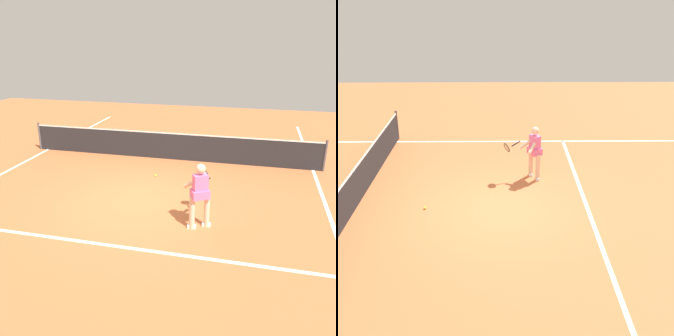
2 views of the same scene
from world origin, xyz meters
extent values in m
plane|color=#C66638|center=(0.00, 0.00, 0.00)|extent=(28.26, 28.26, 0.00)
cube|color=white|center=(0.00, -2.25, 0.00)|extent=(9.73, 0.10, 0.01)
cube|color=white|center=(4.86, 0.00, 0.00)|extent=(0.10, 19.74, 0.01)
cylinder|color=#4C4C51|center=(5.16, 3.63, 0.53)|extent=(0.08, 0.08, 1.05)
cube|color=#232326|center=(0.00, 3.63, 0.47)|extent=(10.25, 0.02, 0.93)
cube|color=white|center=(0.00, 3.63, 0.95)|extent=(10.25, 0.02, 0.04)
cylinder|color=beige|center=(1.68, -1.10, 0.39)|extent=(0.13, 0.13, 0.78)
cylinder|color=beige|center=(1.99, -0.93, 0.39)|extent=(0.13, 0.13, 0.78)
cube|color=white|center=(1.68, -1.10, 0.04)|extent=(0.20, 0.10, 0.08)
cube|color=white|center=(1.99, -0.93, 0.04)|extent=(0.20, 0.10, 0.08)
cube|color=pink|center=(1.83, -1.02, 1.04)|extent=(0.38, 0.33, 0.52)
cube|color=pink|center=(1.83, -1.02, 0.84)|extent=(0.49, 0.44, 0.20)
sphere|color=beige|center=(1.83, -1.02, 1.44)|extent=(0.22, 0.22, 0.22)
cylinder|color=beige|center=(1.63, -0.96, 1.06)|extent=(0.44, 0.35, 0.37)
cylinder|color=beige|center=(1.89, -0.81, 1.06)|extent=(0.13, 0.48, 0.37)
cylinder|color=black|center=(1.92, -0.48, 1.02)|extent=(0.18, 0.27, 0.14)
torus|color=black|center=(1.78, -0.22, 0.96)|extent=(0.31, 0.24, 0.28)
cylinder|color=beige|center=(1.78, -0.22, 0.96)|extent=(0.25, 0.20, 0.23)
sphere|color=#D1E533|center=(-0.03, 1.87, 0.03)|extent=(0.07, 0.07, 0.07)
camera|label=1|loc=(2.94, -8.46, 4.18)|focal=39.09mm
camera|label=2|loc=(-9.92, -0.08, 5.48)|focal=47.57mm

